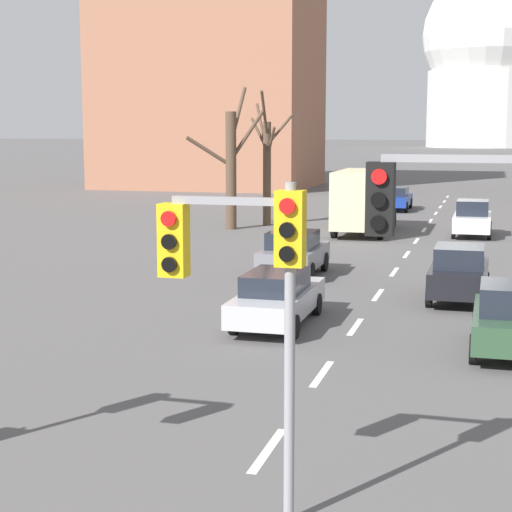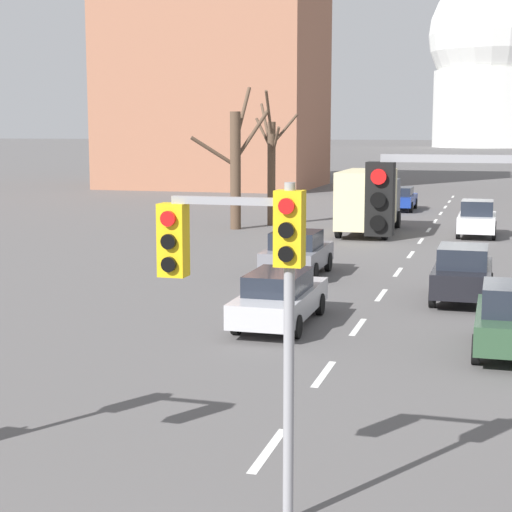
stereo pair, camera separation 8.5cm
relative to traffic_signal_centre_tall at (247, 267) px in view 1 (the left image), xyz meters
name	(u,v)px [view 1 (the left image)]	position (x,y,z in m)	size (l,w,h in m)	color
lane_stripe_1	(268,450)	(-0.34, 2.37, -3.37)	(0.16, 2.00, 0.01)	silver
lane_stripe_2	(322,374)	(-0.34, 6.87, -3.37)	(0.16, 2.00, 0.01)	silver
lane_stripe_3	(355,327)	(-0.34, 11.37, -3.37)	(0.16, 2.00, 0.01)	silver
lane_stripe_4	(378,295)	(-0.34, 15.87, -3.37)	(0.16, 2.00, 0.01)	silver
lane_stripe_5	(394,272)	(-0.34, 20.37, -3.37)	(0.16, 2.00, 0.01)	silver
lane_stripe_6	(407,254)	(-0.34, 24.87, -3.37)	(0.16, 2.00, 0.01)	silver
lane_stripe_7	(416,241)	(-0.34, 29.37, -3.37)	(0.16, 2.00, 0.01)	silver
lane_stripe_8	(424,230)	(-0.34, 33.87, -3.37)	(0.16, 2.00, 0.01)	silver
lane_stripe_9	(430,221)	(-0.34, 38.37, -3.37)	(0.16, 2.00, 0.01)	silver
lane_stripe_10	(436,213)	(-0.34, 42.87, -3.37)	(0.16, 2.00, 0.01)	silver
lane_stripe_11	(440,207)	(-0.34, 47.37, -3.37)	(0.16, 2.00, 0.01)	silver
lane_stripe_12	(444,201)	(-0.34, 51.87, -3.37)	(0.16, 2.00, 0.01)	silver
lane_stripe_13	(448,197)	(-0.34, 56.37, -3.37)	(0.16, 2.00, 0.01)	silver
traffic_signal_centre_tall	(247,267)	(0.00, 0.00, 0.00)	(1.92, 0.34, 4.47)	gray
traffic_signal_near_right	(481,234)	(2.87, 0.78, 0.43)	(2.34, 0.34, 5.00)	gray
sedan_near_left	(472,218)	(2.08, 31.79, -2.51)	(1.80, 4.05, 1.76)	silver
sedan_near_right	(277,297)	(-2.38, 11.07, -2.63)	(1.73, 4.59, 1.45)	#B7B7BC
sedan_mid_centre	(396,198)	(-2.96, 44.22, -2.60)	(1.81, 4.52, 1.49)	navy
sedan_far_left	(459,273)	(2.11, 15.63, -2.52)	(1.75, 4.01, 1.68)	black
sedan_distant_centre	(294,253)	(-3.68, 18.60, -2.55)	(1.91, 3.95, 1.60)	slate
delivery_truck	(365,199)	(-3.10, 31.62, -1.67)	(2.44, 7.20, 3.14)	#333842
bare_tree_left_near	(231,165)	(-9.98, 31.63, -0.07)	(3.58, 2.82, 7.30)	brown
bare_tree_left_far	(267,164)	(-8.66, 33.77, -0.11)	(2.44, 3.53, 7.09)	brown
capitol_dome	(486,59)	(-0.34, 240.89, 20.88)	(35.25, 35.25, 49.79)	silver
apartment_block_left	(210,39)	(-21.45, 62.65, 9.55)	(18.00, 14.00, 25.84)	#9E664C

